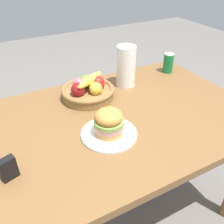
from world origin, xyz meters
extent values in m
plane|color=slate|center=(0.00, 0.00, 0.00)|extent=(8.00, 8.00, 0.00)
cube|color=brown|center=(0.00, 0.00, 0.73)|extent=(1.40, 0.90, 0.04)
cylinder|color=brown|center=(0.62, 0.37, 0.35)|extent=(0.07, 0.07, 0.71)
cylinder|color=white|center=(-0.09, -0.11, 0.76)|extent=(0.25, 0.25, 0.01)
cylinder|color=tan|center=(-0.09, -0.11, 0.78)|extent=(0.12, 0.12, 0.03)
cylinder|color=pink|center=(-0.09, -0.11, 0.80)|extent=(0.13, 0.13, 0.02)
cylinder|color=#84A84C|center=(-0.09, -0.11, 0.82)|extent=(0.13, 0.13, 0.02)
ellipsoid|color=gold|center=(-0.09, -0.11, 0.85)|extent=(0.12, 0.12, 0.07)
cylinder|color=#147238|center=(0.56, 0.30, 0.81)|extent=(0.07, 0.07, 0.12)
cylinder|color=silver|center=(0.56, 0.30, 0.87)|extent=(0.06, 0.06, 0.00)
cylinder|color=olive|center=(-0.04, 0.23, 0.78)|extent=(0.28, 0.28, 0.05)
torus|color=olive|center=(-0.04, 0.23, 0.80)|extent=(0.29, 0.29, 0.02)
sphere|color=red|center=(0.01, 0.23, 0.83)|extent=(0.08, 0.08, 0.08)
sphere|color=#6BAD38|center=(-0.03, 0.28, 0.83)|extent=(0.07, 0.07, 0.07)
sphere|color=#D16066|center=(-0.08, 0.27, 0.83)|extent=(0.07, 0.07, 0.07)
sphere|color=maroon|center=(-0.11, 0.21, 0.83)|extent=(0.08, 0.08, 0.08)
sphere|color=gold|center=(-0.02, 0.18, 0.83)|extent=(0.07, 0.07, 0.07)
ellipsoid|color=yellow|center=(-0.03, 0.23, 0.86)|extent=(0.21, 0.16, 0.05)
cylinder|color=white|center=(0.22, 0.27, 0.87)|extent=(0.11, 0.11, 0.24)
cube|color=black|center=(-0.52, -0.15, 0.80)|extent=(0.07, 0.05, 0.09)
camera|label=1|loc=(-0.47, -0.85, 1.44)|focal=38.83mm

